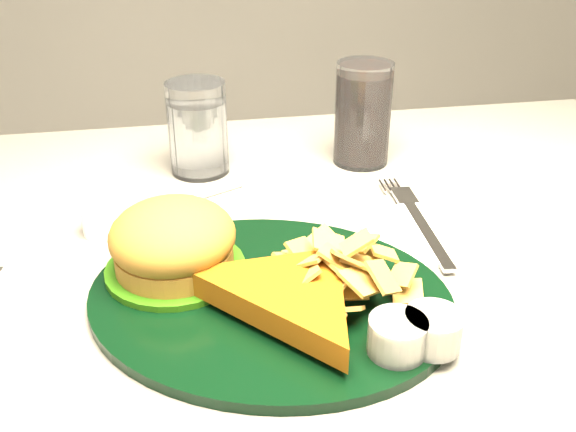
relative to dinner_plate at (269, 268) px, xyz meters
name	(u,v)px	position (x,y,z in m)	size (l,w,h in m)	color
dinner_plate	(269,268)	(0.00, 0.00, 0.00)	(0.33, 0.28, 0.08)	black
water_glass	(198,128)	(-0.04, 0.31, 0.02)	(0.08, 0.08, 0.12)	white
cola_glass	(363,114)	(0.17, 0.30, 0.03)	(0.07, 0.07, 0.14)	black
fork_napkin	(424,230)	(0.18, 0.09, -0.03)	(0.14, 0.19, 0.01)	silver
ramekin	(102,221)	(-0.16, 0.16, -0.02)	(0.04, 0.04, 0.03)	white
wrapped_straw	(174,205)	(-0.08, 0.21, -0.03)	(0.19, 0.07, 0.01)	silver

